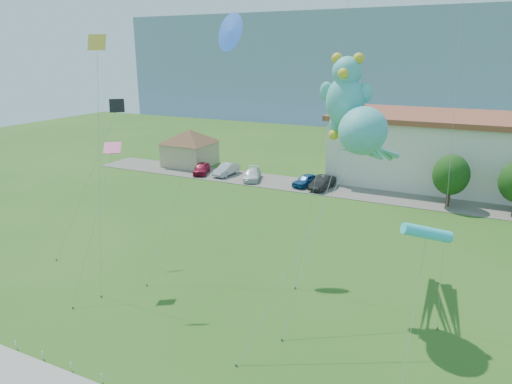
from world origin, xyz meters
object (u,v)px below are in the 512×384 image
parked_car_red (202,168)px  teddy_bear_kite (346,95)px  parked_car_white (252,174)px  parked_car_blue (306,180)px  octopus_kite (368,141)px  parked_car_black (322,182)px  parked_car_silver (226,169)px  pavilion (190,144)px

parked_car_red → teddy_bear_kite: 35.21m
parked_car_white → parked_car_blue: parked_car_blue is taller
parked_car_blue → octopus_kite: size_ratio=0.26×
parked_car_black → octopus_kite: bearing=-59.9°
parked_car_red → parked_car_white: (7.25, 0.20, -0.04)m
parked_car_silver → teddy_bear_kite: (21.14, -23.21, 11.98)m
parked_car_red → teddy_bear_kite: bearing=-62.4°
pavilion → parked_car_black: bearing=-9.6°
parked_car_silver → octopus_kite: (22.58, -23.11, 9.38)m
parked_car_red → parked_car_black: bearing=-19.2°
parked_car_red → parked_car_silver: bearing=-5.6°
parked_car_red → octopus_kite: octopus_kite is taller
parked_car_black → pavilion: bearing=177.6°
parked_car_black → teddy_bear_kite: size_ratio=0.30×
octopus_kite → parked_car_white: bearing=129.6°
teddy_bear_kite → parked_car_white: bearing=127.2°
parked_car_black → parked_car_blue: bearing=179.4°
parked_car_black → octopus_kite: (9.51, -22.46, 9.37)m
parked_car_white → parked_car_black: bearing=-18.9°
parked_car_black → octopus_kite: 26.13m
pavilion → parked_car_silver: 8.23m
parked_car_silver → parked_car_white: size_ratio=0.96×
parked_car_black → teddy_bear_kite: teddy_bear_kite is taller
parked_car_red → parked_car_silver: parked_car_silver is taller
parked_car_silver → parked_car_white: parked_car_silver is taller
parked_car_red → parked_car_black: (16.31, 0.18, 0.03)m
parked_car_white → octopus_kite: 30.65m
parked_car_black → octopus_kite: octopus_kite is taller
parked_car_silver → parked_car_red: bearing=-161.9°
parked_car_white → pavilion: bearing=144.5°
pavilion → teddy_bear_kite: bearing=-42.4°
parked_car_silver → parked_car_black: bearing=1.0°
parked_car_red → teddy_bear_kite: (24.38, -22.39, 12.00)m
teddy_bear_kite → octopus_kite: bearing=4.2°
parked_car_silver → parked_car_blue: (10.95, -0.35, -0.04)m
parked_car_blue → teddy_bear_kite: bearing=-50.6°
pavilion → parked_car_silver: size_ratio=2.06×
parked_car_white → teddy_bear_kite: 30.81m
pavilion → octopus_kite: (29.98, -25.92, 7.15)m
parked_car_blue → teddy_bear_kite: 27.77m
parked_car_silver → parked_car_blue: bearing=2.0°
octopus_kite → pavilion: bearing=139.2°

